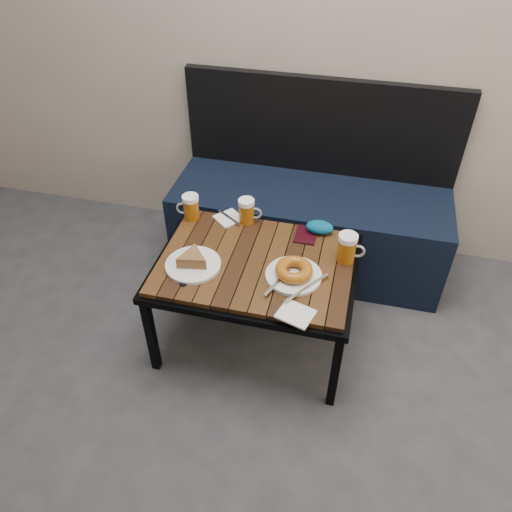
% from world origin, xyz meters
% --- Properties ---
extents(bench, '(1.40, 0.50, 0.95)m').
position_xyz_m(bench, '(0.17, 1.76, 0.27)').
color(bench, black).
rests_on(bench, ground).
extents(cafe_table, '(0.84, 0.62, 0.47)m').
position_xyz_m(cafe_table, '(0.04, 1.14, 0.43)').
color(cafe_table, black).
rests_on(cafe_table, ground).
extents(beer_mug_left, '(0.11, 0.08, 0.12)m').
position_xyz_m(beer_mug_left, '(-0.33, 1.37, 0.53)').
color(beer_mug_left, '#99510C').
rests_on(beer_mug_left, cafe_table).
extents(beer_mug_centre, '(0.11, 0.08, 0.12)m').
position_xyz_m(beer_mug_centre, '(-0.07, 1.40, 0.53)').
color(beer_mug_centre, '#99510C').
rests_on(beer_mug_centre, cafe_table).
extents(beer_mug_right, '(0.12, 0.08, 0.13)m').
position_xyz_m(beer_mug_right, '(0.40, 1.24, 0.54)').
color(beer_mug_right, '#99510C').
rests_on(beer_mug_right, cafe_table).
extents(plate_pie, '(0.23, 0.23, 0.06)m').
position_xyz_m(plate_pie, '(-0.21, 1.05, 0.50)').
color(plate_pie, white).
rests_on(plate_pie, cafe_table).
extents(plate_bagel, '(0.25, 0.28, 0.06)m').
position_xyz_m(plate_bagel, '(0.21, 1.08, 0.50)').
color(plate_bagel, white).
rests_on(plate_bagel, cafe_table).
extents(napkin_left, '(0.16, 0.16, 0.01)m').
position_xyz_m(napkin_left, '(-0.16, 1.40, 0.48)').
color(napkin_left, white).
rests_on(napkin_left, cafe_table).
extents(napkin_right, '(0.15, 0.14, 0.01)m').
position_xyz_m(napkin_right, '(0.25, 0.88, 0.48)').
color(napkin_right, white).
rests_on(napkin_right, cafe_table).
extents(passport_navy, '(0.13, 0.13, 0.01)m').
position_xyz_m(passport_navy, '(-0.20, 0.99, 0.47)').
color(passport_navy, black).
rests_on(passport_navy, cafe_table).
extents(passport_burgundy, '(0.09, 0.13, 0.01)m').
position_xyz_m(passport_burgundy, '(0.21, 1.36, 0.48)').
color(passport_burgundy, black).
rests_on(passport_burgundy, cafe_table).
extents(knit_pouch, '(0.12, 0.08, 0.05)m').
position_xyz_m(knit_pouch, '(0.26, 1.40, 0.50)').
color(knit_pouch, '#054288').
rests_on(knit_pouch, cafe_table).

